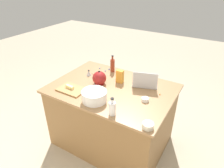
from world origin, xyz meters
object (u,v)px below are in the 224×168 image
object	(u,v)px
bottle_soy	(112,65)
bottle_vinegar	(112,108)
ramekin_small	(145,99)
mixing_bowl_large	(94,96)
cutting_board	(72,89)
butter_stick_left	(70,87)
kettle	(99,78)
kitchen_timer	(89,73)
ramekin_medium	(148,126)
candy_bag	(120,76)
laptop	(145,83)

from	to	relation	value
bottle_soy	bottle_vinegar	distance (m)	1.00
ramekin_small	mixing_bowl_large	bearing A→B (deg)	30.41
mixing_bowl_large	cutting_board	bearing A→B (deg)	-6.96
bottle_vinegar	butter_stick_left	xyz separation A→B (m)	(0.70, -0.15, -0.04)
bottle_soy	kettle	distance (m)	0.40
mixing_bowl_large	kitchen_timer	distance (m)	0.65
bottle_soy	ramekin_medium	distance (m)	1.25
bottle_soy	cutting_board	world-z (taller)	bottle_soy
ramekin_small	candy_bag	bearing A→B (deg)	-27.35
kitchen_timer	cutting_board	bearing A→B (deg)	97.90
butter_stick_left	ramekin_small	xyz separation A→B (m)	(-0.90, -0.24, -0.02)
butter_stick_left	kitchen_timer	size ratio (longest dim) A/B	1.43
bottle_vinegar	cutting_board	world-z (taller)	bottle_vinegar
laptop	cutting_board	bearing A→B (deg)	37.52
bottle_vinegar	ramekin_medium	size ratio (longest dim) A/B	1.82
ramekin_medium	candy_bag	distance (m)	0.92
mixing_bowl_large	butter_stick_left	world-z (taller)	mixing_bowl_large
bottle_vinegar	ramekin_small	xyz separation A→B (m)	(-0.19, -0.40, -0.06)
bottle_vinegar	kitchen_timer	size ratio (longest dim) A/B	2.58
mixing_bowl_large	kettle	distance (m)	0.39
bottle_vinegar	cutting_board	bearing A→B (deg)	-12.86
bottle_soy	kettle	bearing A→B (deg)	95.95
butter_stick_left	candy_bag	xyz separation A→B (m)	(-0.44, -0.48, 0.05)
ramekin_medium	cutting_board	bearing A→B (deg)	-8.35
butter_stick_left	candy_bag	world-z (taller)	candy_bag
kettle	kitchen_timer	bearing A→B (deg)	-25.28
bottle_vinegar	butter_stick_left	size ratio (longest dim) A/B	1.81
bottle_soy	candy_bag	bearing A→B (deg)	137.45
kettle	butter_stick_left	bearing A→B (deg)	52.95
laptop	butter_stick_left	size ratio (longest dim) A/B	3.30
kitchen_timer	bottle_soy	bearing A→B (deg)	-128.62
laptop	mixing_bowl_large	xyz separation A→B (m)	(0.35, 0.61, 0.02)
ramekin_small	kitchen_timer	distance (m)	0.95
laptop	mixing_bowl_large	distance (m)	0.70
ramekin_small	candy_bag	xyz separation A→B (m)	(0.46, -0.24, 0.06)
butter_stick_left	ramekin_small	size ratio (longest dim) A/B	1.35
butter_stick_left	candy_bag	distance (m)	0.65
bottle_soy	bottle_vinegar	world-z (taller)	bottle_soy
cutting_board	ramekin_small	size ratio (longest dim) A/B	4.16
bottle_vinegar	mixing_bowl_large	bearing A→B (deg)	-19.88
bottle_soy	cutting_board	bearing A→B (deg)	77.19
candy_bag	ramekin_small	bearing A→B (deg)	152.65
bottle_soy	ramekin_medium	xyz separation A→B (m)	(-0.90, 0.86, -0.07)
butter_stick_left	kettle	bearing A→B (deg)	-127.05
bottle_soy	candy_bag	world-z (taller)	bottle_soy
candy_bag	ramekin_medium	bearing A→B (deg)	135.78
laptop	mixing_bowl_large	bearing A→B (deg)	59.69
bottle_soy	bottle_vinegar	size ratio (longest dim) A/B	1.24
mixing_bowl_large	bottle_vinegar	size ratio (longest dim) A/B	1.46
mixing_bowl_large	kitchen_timer	xyz separation A→B (m)	(0.44, -0.48, -0.03)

